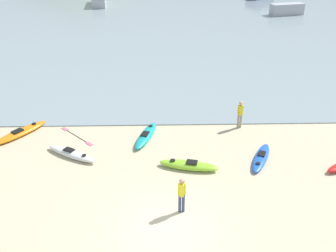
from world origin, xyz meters
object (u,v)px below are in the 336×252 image
kayak_on_sand_3 (72,154)px  person_near_waterline (240,113)px  kayak_on_sand_1 (261,158)px  moored_boat_3 (99,0)px  moored_boat_0 (287,9)px  kayak_on_sand_0 (189,165)px  person_near_foreground (182,193)px  loose_paddle (77,136)px  kayak_on_sand_5 (21,132)px  kayak_on_sand_2 (146,135)px

kayak_on_sand_3 → person_near_waterline: size_ratio=1.77×
kayak_on_sand_1 → moored_boat_3: 41.24m
kayak_on_sand_1 → moored_boat_0: 34.19m
person_near_waterline → kayak_on_sand_0: bearing=-127.8°
person_near_foreground → person_near_waterline: 8.04m
kayak_on_sand_0 → moored_boat_3: 40.90m
person_near_waterline → loose_paddle: person_near_waterline is taller
kayak_on_sand_0 → kayak_on_sand_3: (-5.77, 1.21, -0.02)m
kayak_on_sand_5 → person_near_waterline: bearing=2.6°
kayak_on_sand_2 → moored_boat_0: 34.34m
kayak_on_sand_0 → kayak_on_sand_1: bearing=10.4°
kayak_on_sand_0 → kayak_on_sand_1: size_ratio=1.04×
person_near_waterline → kayak_on_sand_3: bearing=-162.3°
person_near_foreground → loose_paddle: person_near_foreground is taller
kayak_on_sand_5 → loose_paddle: (3.11, -0.26, -0.13)m
person_near_foreground → moored_boat_0: (14.88, 36.21, -0.20)m
moored_boat_0 → kayak_on_sand_0: bearing=-113.4°
kayak_on_sand_3 → moored_boat_3: 38.76m
kayak_on_sand_2 → person_near_waterline: size_ratio=1.88×
person_near_foreground → kayak_on_sand_3: bearing=140.6°
kayak_on_sand_0 → person_near_waterline: (3.15, 4.06, 0.75)m
loose_paddle → kayak_on_sand_2: bearing=-3.9°
kayak_on_sand_0 → person_near_foreground: (-0.52, -3.09, 0.74)m
kayak_on_sand_1 → kayak_on_sand_3: size_ratio=0.98×
person_near_foreground → person_near_waterline: size_ratio=0.99×
kayak_on_sand_1 → loose_paddle: size_ratio=1.33×
person_near_waterline → moored_boat_3: size_ratio=0.30×
kayak_on_sand_1 → kayak_on_sand_5: (-12.62, 2.84, 0.02)m
kayak_on_sand_2 → moored_boat_0: (16.46, 30.13, 0.56)m
kayak_on_sand_0 → kayak_on_sand_5: kayak_on_sand_0 is taller
kayak_on_sand_0 → moored_boat_3: (-9.38, 39.80, 0.53)m
kayak_on_sand_3 → moored_boat_0: size_ratio=0.68×
kayak_on_sand_5 → person_near_waterline: person_near_waterline is taller
moored_boat_0 → loose_paddle: size_ratio=2.00×
kayak_on_sand_2 → loose_paddle: 3.81m
kayak_on_sand_2 → kayak_on_sand_3: bearing=-154.2°
kayak_on_sand_5 → moored_boat_3: (-0.37, 36.30, 0.56)m
kayak_on_sand_1 → kayak_on_sand_2: 6.17m
kayak_on_sand_5 → person_near_waterline: 12.20m
kayak_on_sand_3 → moored_boat_3: (-3.61, 38.59, 0.54)m
kayak_on_sand_5 → moored_boat_0: 37.72m
kayak_on_sand_2 → moored_boat_3: moored_boat_3 is taller
kayak_on_sand_1 → kayak_on_sand_5: bearing=167.3°
kayak_on_sand_3 → kayak_on_sand_0: bearing=-11.9°
kayak_on_sand_1 → loose_paddle: kayak_on_sand_1 is taller
moored_boat_0 → loose_paddle: 36.10m
kayak_on_sand_2 → person_near_foreground: size_ratio=1.90×
kayak_on_sand_1 → kayak_on_sand_3: 9.40m
kayak_on_sand_5 → loose_paddle: bearing=-4.9°
kayak_on_sand_3 → kayak_on_sand_5: kayak_on_sand_3 is taller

